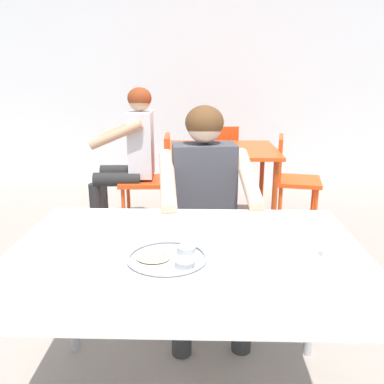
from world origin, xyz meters
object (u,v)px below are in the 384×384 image
at_px(table_foreground, 187,267).
at_px(table_background_red, 221,157).
at_px(chair_foreground, 202,224).
at_px(diner_foreground, 206,199).
at_px(drinking_cup, 334,246).
at_px(chair_red_left, 154,175).
at_px(chair_red_far, 218,160).
at_px(thali_tray, 168,257).
at_px(patron_background, 131,147).
at_px(chair_red_right, 291,175).

bearing_deg(table_foreground, table_background_red, 84.36).
height_order(chair_foreground, diner_foreground, diner_foreground).
xyz_separation_m(drinking_cup, chair_red_left, (-0.89, 2.16, -0.29)).
bearing_deg(chair_red_left, diner_foreground, -72.24).
xyz_separation_m(chair_foreground, chair_red_far, (0.15, 1.84, 0.01)).
bearing_deg(drinking_cup, thali_tray, -176.49).
relative_size(diner_foreground, chair_red_far, 1.40).
distance_m(diner_foreground, patron_background, 1.58).
distance_m(chair_red_left, chair_red_right, 1.22).
height_order(drinking_cup, chair_foreground, chair_foreground).
distance_m(table_foreground, diner_foreground, 0.73).
distance_m(table_background_red, patron_background, 0.79).
height_order(chair_red_right, patron_background, patron_background).
distance_m(chair_foreground, chair_red_left, 1.25).
bearing_deg(chair_red_far, chair_foreground, -94.77).
height_order(diner_foreground, chair_red_right, diner_foreground).
relative_size(diner_foreground, table_background_red, 1.26).
height_order(diner_foreground, table_background_red, diner_foreground).
height_order(chair_red_far, patron_background, patron_background).
distance_m(thali_tray, chair_red_left, 2.24).
bearing_deg(chair_red_left, chair_red_far, 48.83).
xyz_separation_m(drinking_cup, chair_red_right, (0.33, 2.27, -0.30)).
bearing_deg(table_background_red, chair_red_right, 5.00).
xyz_separation_m(table_foreground, chair_red_right, (0.84, 2.23, -0.19)).
distance_m(table_background_red, chair_red_left, 0.61).
relative_size(drinking_cup, chair_red_far, 0.10).
xyz_separation_m(thali_tray, patron_background, (-0.51, 2.25, -0.01)).
bearing_deg(patron_background, table_foreground, -75.19).
bearing_deg(table_background_red, chair_red_far, 90.62).
bearing_deg(chair_red_far, diner_foreground, -93.72).
relative_size(chair_foreground, chair_red_right, 1.01).
bearing_deg(diner_foreground, chair_red_right, 62.87).
height_order(drinking_cup, chair_red_far, chair_red_far).
bearing_deg(table_background_red, diner_foreground, -95.55).
height_order(table_background_red, chair_red_far, chair_red_far).
relative_size(thali_tray, drinking_cup, 3.29).
xyz_separation_m(drinking_cup, table_background_red, (-0.30, 2.22, -0.13)).
distance_m(drinking_cup, chair_red_right, 2.31).
xyz_separation_m(chair_foreground, table_background_red, (0.16, 1.23, 0.16)).
height_order(table_foreground, chair_red_far, chair_red_far).
xyz_separation_m(chair_red_far, patron_background, (-0.78, -0.62, 0.24)).
distance_m(chair_red_left, chair_red_far, 0.88).
relative_size(thali_tray, diner_foreground, 0.23).
height_order(chair_red_left, patron_background, patron_background).
bearing_deg(chair_red_right, chair_foreground, -121.60).
bearing_deg(patron_background, table_background_red, 0.26).
bearing_deg(table_background_red, thali_tray, -96.97).
bearing_deg(table_background_red, drinking_cup, -82.34).
height_order(table_foreground, chair_red_right, chair_red_right).
height_order(table_background_red, patron_background, patron_background).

